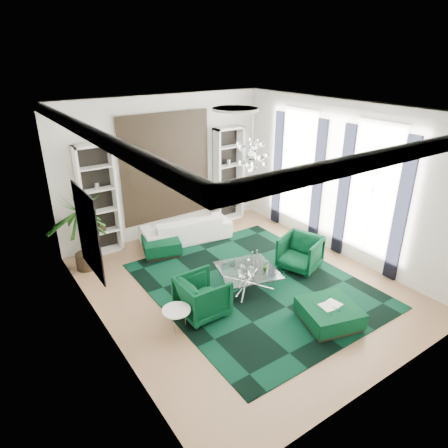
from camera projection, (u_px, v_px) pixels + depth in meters
floor at (241, 285)px, 8.89m from camera, size 6.00×7.00×0.02m
ceiling at (245, 109)px, 7.36m from camera, size 6.00×7.00×0.02m
wall_back at (165, 167)px, 10.78m from camera, size 6.00×0.02×3.80m
wall_front at (397, 281)px, 5.47m from camera, size 6.00×0.02×3.80m
wall_left at (97, 242)px, 6.57m from camera, size 0.02×7.00×3.80m
wall_right at (342, 180)px, 9.68m from camera, size 0.02×7.00×3.80m
crown_molding at (245, 115)px, 7.40m from camera, size 6.00×7.00×0.18m
ceiling_medallion at (236, 109)px, 7.60m from camera, size 0.90×0.90×0.05m
tapestry at (166, 167)px, 10.74m from camera, size 2.50×0.06×2.80m
shelving_left at (99, 201)px, 9.82m from camera, size 0.90×0.38×2.80m
shelving_right at (228, 175)px, 11.84m from camera, size 0.90×0.38×2.80m
painting at (89, 232)px, 7.07m from camera, size 0.04×1.30×1.60m
window_near at (373, 190)px, 8.99m from camera, size 0.03×1.10×2.90m
curtain_near_a at (401, 212)px, 8.48m from camera, size 0.07×0.30×3.25m
curtain_near_b at (343, 192)px, 9.66m from camera, size 0.07×0.30×3.25m
window_far at (298, 167)px, 10.81m from camera, size 0.03×1.10×2.90m
curtain_far_a at (318, 183)px, 10.30m from camera, size 0.07×0.30×3.25m
curtain_far_b at (277, 169)px, 11.48m from camera, size 0.07×0.30×3.25m
rug at (254, 285)px, 8.88m from camera, size 4.20×5.00×0.02m
sofa at (186, 228)px, 10.86m from camera, size 2.51×1.28×0.70m
armchair_left at (203, 296)px, 7.77m from camera, size 0.91×0.88×0.81m
armchair_right at (300, 253)px, 9.42m from camera, size 1.14×1.13×0.81m
coffee_table at (247, 278)px, 8.78m from camera, size 1.46×1.46×0.41m
ottoman_side at (161, 246)px, 10.20m from camera, size 1.12×1.12×0.40m
ottoman_front at (329, 314)px, 7.57m from camera, size 1.24×1.24×0.40m
book at (330, 305)px, 7.49m from camera, size 0.42×0.28×0.03m
side_table at (177, 321)px, 7.30m from camera, size 0.67×0.67×0.50m
palm at (80, 222)px, 9.08m from camera, size 1.94×1.94×2.40m
chandelier at (251, 156)px, 8.00m from camera, size 1.04×1.04×0.72m
table_plant at (266, 266)px, 8.61m from camera, size 0.16×0.14×0.24m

